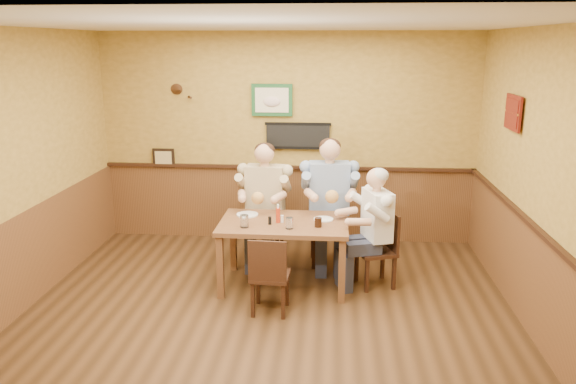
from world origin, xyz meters
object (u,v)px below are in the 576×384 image
(chair_right_end, at_px, (376,250))
(diner_blue_polo, at_px, (329,209))
(chair_back_left, at_px, (266,225))
(cola_tumbler, at_px, (318,222))
(water_glass_mid, at_px, (289,223))
(water_glass_left, at_px, (244,221))
(chair_near_side, at_px, (270,274))
(dining_table, at_px, (284,230))
(salt_shaker, at_px, (282,219))
(chair_back_right, at_px, (328,225))
(diner_tan_shirt, at_px, (265,209))
(diner_white_elder, at_px, (376,234))
(pepper_shaker, at_px, (270,220))
(hot_sauce_bottle, at_px, (278,214))

(chair_right_end, xyz_separation_m, diner_blue_polo, (-0.53, 0.62, 0.28))
(chair_back_left, xyz_separation_m, cola_tumbler, (0.67, -0.85, 0.33))
(water_glass_mid, bearing_deg, chair_right_end, 18.53)
(water_glass_left, bearing_deg, chair_near_side, -52.74)
(dining_table, distance_m, diner_blue_polo, 0.85)
(chair_right_end, height_order, salt_shaker, chair_right_end)
(chair_back_right, distance_m, diner_tan_shirt, 0.80)
(chair_near_side, relative_size, diner_white_elder, 0.67)
(chair_back_right, relative_size, diner_blue_polo, 0.70)
(diner_white_elder, relative_size, pepper_shaker, 13.92)
(hot_sauce_bottle, bearing_deg, dining_table, 32.76)
(chair_right_end, xyz_separation_m, chair_near_side, (-1.10, -0.72, -0.02))
(diner_tan_shirt, height_order, hot_sauce_bottle, diner_tan_shirt)
(water_glass_mid, relative_size, hot_sauce_bottle, 0.66)
(chair_near_side, height_order, salt_shaker, salt_shaker)
(water_glass_left, relative_size, pepper_shaker, 1.53)
(dining_table, height_order, water_glass_left, water_glass_left)
(chair_back_left, relative_size, chair_right_end, 1.11)
(dining_table, distance_m, salt_shaker, 0.14)
(dining_table, distance_m, water_glass_mid, 0.29)
(dining_table, relative_size, diner_white_elder, 1.15)
(chair_right_end, relative_size, cola_tumbler, 8.45)
(chair_right_end, distance_m, water_glass_left, 1.50)
(cola_tumbler, xyz_separation_m, hot_sauce_bottle, (-0.44, 0.11, 0.04))
(chair_right_end, height_order, chair_near_side, chair_right_end)
(diner_white_elder, xyz_separation_m, hot_sauce_bottle, (-1.08, -0.11, 0.24))
(chair_near_side, relative_size, salt_shaker, 9.90)
(diner_tan_shirt, distance_m, pepper_shaker, 0.83)
(pepper_shaker, bearing_deg, diner_tan_shirt, 100.37)
(chair_near_side, bearing_deg, pepper_shaker, -80.77)
(diner_white_elder, relative_size, water_glass_mid, 9.94)
(hot_sauce_bottle, relative_size, salt_shaker, 2.24)
(chair_right_end, relative_size, diner_white_elder, 0.70)
(chair_near_side, height_order, water_glass_mid, water_glass_mid)
(water_glass_mid, distance_m, pepper_shaker, 0.26)
(chair_back_left, height_order, diner_blue_polo, diner_blue_polo)
(chair_right_end, xyz_separation_m, cola_tumbler, (-0.64, -0.23, 0.38))
(chair_near_side, bearing_deg, chair_right_end, -143.92)
(diner_blue_polo, height_order, cola_tumbler, diner_blue_polo)
(chair_back_left, distance_m, diner_blue_polo, 0.81)
(hot_sauce_bottle, bearing_deg, salt_shaker, 5.85)
(hot_sauce_bottle, bearing_deg, chair_near_side, -91.89)
(chair_right_end, distance_m, diner_blue_polo, 0.87)
(chair_near_side, distance_m, diner_white_elder, 1.33)
(dining_table, bearing_deg, cola_tumbler, -21.50)
(diner_tan_shirt, relative_size, hot_sauce_bottle, 7.31)
(chair_near_side, height_order, diner_blue_polo, diner_blue_polo)
(hot_sauce_bottle, relative_size, pepper_shaker, 2.11)
(cola_tumbler, bearing_deg, diner_tan_shirt, 128.21)
(pepper_shaker, bearing_deg, hot_sauce_bottle, 40.88)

